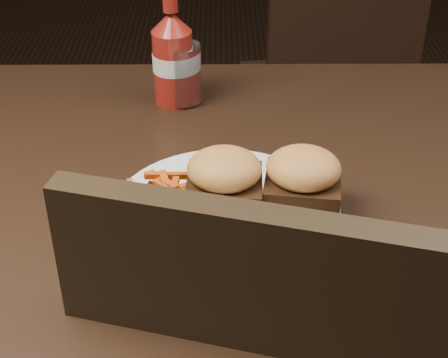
{
  "coord_description": "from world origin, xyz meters",
  "views": [
    {
      "loc": [
        0.07,
        -0.8,
        1.29
      ],
      "look_at": [
        0.08,
        -0.07,
        0.8
      ],
      "focal_mm": 55.0,
      "sensor_mm": 36.0,
      "label": 1
    }
  ],
  "objects_px": {
    "chair_far": "(320,93)",
    "ketchup_bottle": "(173,69)",
    "tumbler": "(183,73)",
    "plate": "(224,212)",
    "dining_table": "(170,194)"
  },
  "relations": [
    {
      "from": "ketchup_bottle",
      "to": "tumbler",
      "type": "xyz_separation_m",
      "value": [
        0.02,
        -0.0,
        -0.01
      ]
    },
    {
      "from": "dining_table",
      "to": "ketchup_bottle",
      "type": "bearing_deg",
      "value": 91.44
    },
    {
      "from": "ketchup_bottle",
      "to": "tumbler",
      "type": "distance_m",
      "value": 0.02
    },
    {
      "from": "plate",
      "to": "ketchup_bottle",
      "type": "xyz_separation_m",
      "value": [
        -0.08,
        0.32,
        0.06
      ]
    },
    {
      "from": "dining_table",
      "to": "plate",
      "type": "bearing_deg",
      "value": -44.84
    },
    {
      "from": "tumbler",
      "to": "chair_far",
      "type": "bearing_deg",
      "value": 62.84
    },
    {
      "from": "chair_far",
      "to": "ketchup_bottle",
      "type": "distance_m",
      "value": 0.84
    },
    {
      "from": "dining_table",
      "to": "plate",
      "type": "height_order",
      "value": "plate"
    },
    {
      "from": "tumbler",
      "to": "ketchup_bottle",
      "type": "bearing_deg",
      "value": 165.02
    },
    {
      "from": "chair_far",
      "to": "tumbler",
      "type": "relative_size",
      "value": 4.05
    },
    {
      "from": "dining_table",
      "to": "ketchup_bottle",
      "type": "xyz_separation_m",
      "value": [
        -0.01,
        0.25,
        0.08
      ]
    },
    {
      "from": "dining_table",
      "to": "ketchup_bottle",
      "type": "height_order",
      "value": "ketchup_bottle"
    },
    {
      "from": "chair_far",
      "to": "tumbler",
      "type": "distance_m",
      "value": 0.84
    },
    {
      "from": "chair_far",
      "to": "tumbler",
      "type": "xyz_separation_m",
      "value": [
        -0.34,
        -0.67,
        0.38
      ]
    },
    {
      "from": "plate",
      "to": "ketchup_bottle",
      "type": "bearing_deg",
      "value": 104.26
    }
  ]
}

